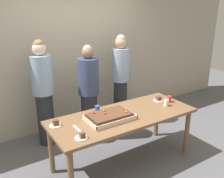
{
  "coord_description": "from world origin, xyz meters",
  "views": [
    {
      "loc": [
        -1.77,
        -2.48,
        2.19
      ],
      "look_at": [
        -0.09,
        0.15,
        1.12
      ],
      "focal_mm": 38.96,
      "sensor_mm": 36.0,
      "label": 1
    }
  ],
  "objects_px": {
    "plated_slice_far_left": "(56,124)",
    "drink_cup_nearest": "(97,109)",
    "plated_slice_near_right": "(82,137)",
    "drink_cup_middle": "(169,99)",
    "plated_slice_near_left": "(158,99)",
    "party_table": "(123,120)",
    "cake_server_utensil": "(77,129)",
    "person_striped_tie_right": "(121,78)",
    "drink_cup_far_end": "(166,103)",
    "sheet_cake": "(110,116)",
    "person_green_shirt_behind": "(43,92)",
    "person_serving_front": "(89,92)"
  },
  "relations": [
    {
      "from": "person_striped_tie_right",
      "to": "plated_slice_near_left",
      "type": "bearing_deg",
      "value": 44.43
    },
    {
      "from": "party_table",
      "to": "sheet_cake",
      "type": "relative_size",
      "value": 3.33
    },
    {
      "from": "plated_slice_near_right",
      "to": "drink_cup_middle",
      "type": "relative_size",
      "value": 1.5
    },
    {
      "from": "sheet_cake",
      "to": "person_green_shirt_behind",
      "type": "distance_m",
      "value": 1.26
    },
    {
      "from": "plated_slice_far_left",
      "to": "person_striped_tie_right",
      "type": "distance_m",
      "value": 1.84
    },
    {
      "from": "plated_slice_near_left",
      "to": "drink_cup_nearest",
      "type": "height_order",
      "value": "drink_cup_nearest"
    },
    {
      "from": "party_table",
      "to": "plated_slice_near_right",
      "type": "bearing_deg",
      "value": -161.22
    },
    {
      "from": "plated_slice_near_left",
      "to": "plated_slice_near_right",
      "type": "relative_size",
      "value": 1.0
    },
    {
      "from": "plated_slice_far_left",
      "to": "drink_cup_middle",
      "type": "bearing_deg",
      "value": -6.21
    },
    {
      "from": "drink_cup_far_end",
      "to": "person_serving_front",
      "type": "distance_m",
      "value": 1.26
    },
    {
      "from": "party_table",
      "to": "plated_slice_near_left",
      "type": "bearing_deg",
      "value": 9.93
    },
    {
      "from": "drink_cup_nearest",
      "to": "cake_server_utensil",
      "type": "height_order",
      "value": "drink_cup_nearest"
    },
    {
      "from": "plated_slice_near_right",
      "to": "drink_cup_far_end",
      "type": "relative_size",
      "value": 1.5
    },
    {
      "from": "party_table",
      "to": "drink_cup_middle",
      "type": "distance_m",
      "value": 0.87
    },
    {
      "from": "sheet_cake",
      "to": "person_green_shirt_behind",
      "type": "xyz_separation_m",
      "value": [
        -0.52,
        1.14,
        0.09
      ]
    },
    {
      "from": "plated_slice_near_right",
      "to": "drink_cup_nearest",
      "type": "bearing_deg",
      "value": 46.52
    },
    {
      "from": "plated_slice_near_left",
      "to": "person_serving_front",
      "type": "distance_m",
      "value": 1.13
    },
    {
      "from": "plated_slice_far_left",
      "to": "sheet_cake",
      "type": "bearing_deg",
      "value": -16.87
    },
    {
      "from": "drink_cup_far_end",
      "to": "person_serving_front",
      "type": "height_order",
      "value": "person_serving_front"
    },
    {
      "from": "drink_cup_middle",
      "to": "drink_cup_far_end",
      "type": "height_order",
      "value": "same"
    },
    {
      "from": "party_table",
      "to": "plated_slice_near_right",
      "type": "relative_size",
      "value": 13.71
    },
    {
      "from": "person_serving_front",
      "to": "person_striped_tie_right",
      "type": "distance_m",
      "value": 0.79
    },
    {
      "from": "plated_slice_near_right",
      "to": "drink_cup_nearest",
      "type": "xyz_separation_m",
      "value": [
        0.5,
        0.52,
        0.03
      ]
    },
    {
      "from": "plated_slice_far_left",
      "to": "person_green_shirt_behind",
      "type": "relative_size",
      "value": 0.09
    },
    {
      "from": "party_table",
      "to": "drink_cup_far_end",
      "type": "height_order",
      "value": "drink_cup_far_end"
    },
    {
      "from": "person_serving_front",
      "to": "person_green_shirt_behind",
      "type": "height_order",
      "value": "person_green_shirt_behind"
    },
    {
      "from": "party_table",
      "to": "sheet_cake",
      "type": "height_order",
      "value": "sheet_cake"
    },
    {
      "from": "plated_slice_far_left",
      "to": "drink_cup_nearest",
      "type": "bearing_deg",
      "value": 6.51
    },
    {
      "from": "drink_cup_nearest",
      "to": "person_green_shirt_behind",
      "type": "distance_m",
      "value": 1.0
    },
    {
      "from": "cake_server_utensil",
      "to": "person_green_shirt_behind",
      "type": "xyz_separation_m",
      "value": [
        -0.04,
        1.16,
        0.13
      ]
    },
    {
      "from": "party_table",
      "to": "cake_server_utensil",
      "type": "distance_m",
      "value": 0.72
    },
    {
      "from": "plated_slice_far_left",
      "to": "plated_slice_near_left",
      "type": "bearing_deg",
      "value": -1.97
    },
    {
      "from": "cake_server_utensil",
      "to": "person_striped_tie_right",
      "type": "relative_size",
      "value": 0.12
    },
    {
      "from": "drink_cup_nearest",
      "to": "sheet_cake",
      "type": "bearing_deg",
      "value": -83.71
    },
    {
      "from": "drink_cup_middle",
      "to": "person_striped_tie_right",
      "type": "distance_m",
      "value": 1.11
    },
    {
      "from": "drink_cup_middle",
      "to": "drink_cup_far_end",
      "type": "xyz_separation_m",
      "value": [
        -0.15,
        -0.08,
        0.0
      ]
    },
    {
      "from": "plated_slice_near_right",
      "to": "person_serving_front",
      "type": "bearing_deg",
      "value": 59.18
    },
    {
      "from": "party_table",
      "to": "drink_cup_middle",
      "type": "bearing_deg",
      "value": -0.02
    },
    {
      "from": "person_green_shirt_behind",
      "to": "plated_slice_far_left",
      "type": "bearing_deg",
      "value": -33.63
    },
    {
      "from": "plated_slice_near_left",
      "to": "drink_cup_nearest",
      "type": "bearing_deg",
      "value": 172.79
    },
    {
      "from": "plated_slice_near_left",
      "to": "plated_slice_far_left",
      "type": "bearing_deg",
      "value": 178.03
    },
    {
      "from": "party_table",
      "to": "drink_cup_far_end",
      "type": "bearing_deg",
      "value": -6.73
    },
    {
      "from": "drink_cup_middle",
      "to": "person_striped_tie_right",
      "type": "xyz_separation_m",
      "value": [
        -0.17,
        1.09,
        0.09
      ]
    },
    {
      "from": "sheet_cake",
      "to": "cake_server_utensil",
      "type": "height_order",
      "value": "sheet_cake"
    },
    {
      "from": "drink_cup_nearest",
      "to": "cake_server_utensil",
      "type": "xyz_separation_m",
      "value": [
        -0.45,
        -0.29,
        -0.05
      ]
    },
    {
      "from": "cake_server_utensil",
      "to": "person_green_shirt_behind",
      "type": "distance_m",
      "value": 1.16
    },
    {
      "from": "plated_slice_near_left",
      "to": "cake_server_utensil",
      "type": "height_order",
      "value": "plated_slice_near_left"
    },
    {
      "from": "person_green_shirt_behind",
      "to": "person_striped_tie_right",
      "type": "xyz_separation_m",
      "value": [
        1.45,
        -0.04,
        0.0
      ]
    },
    {
      "from": "plated_slice_near_right",
      "to": "person_green_shirt_behind",
      "type": "relative_size",
      "value": 0.09
    },
    {
      "from": "drink_cup_nearest",
      "to": "drink_cup_far_end",
      "type": "xyz_separation_m",
      "value": [
        0.98,
        -0.35,
        0.0
      ]
    }
  ]
}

